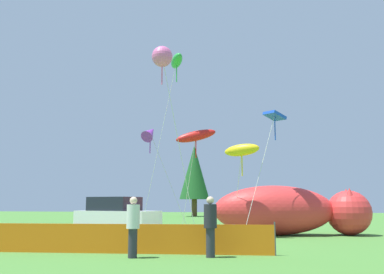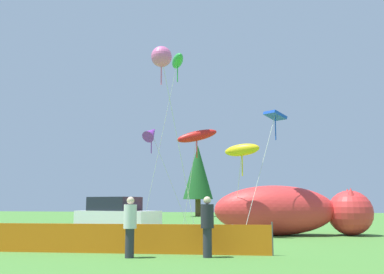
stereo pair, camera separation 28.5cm
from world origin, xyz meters
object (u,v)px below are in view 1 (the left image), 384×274
folding_chair (228,234)px  kite_purple_delta (150,133)px  kite_blue_box (274,118)px  spectator_in_green_shirt (210,224)px  spectator_in_yellow_shirt (133,224)px  parked_car (117,218)px  kite_yellow_hero (242,150)px  inflatable_cat (289,212)px  kite_red_lizard (196,136)px  kite_pink_octopus (162,57)px  kite_green_fish (177,62)px

folding_chair → kite_purple_delta: 12.25m
kite_purple_delta → kite_blue_box: bearing=-21.5°
spectator_in_green_shirt → spectator_in_yellow_shirt: 2.44m
spectator_in_yellow_shirt → kite_purple_delta: (-3.20, 12.36, 4.98)m
parked_car → spectator_in_green_shirt: bearing=-29.8°
kite_yellow_hero → inflatable_cat: bearing=43.9°
kite_red_lizard → kite_pink_octopus: size_ratio=0.72×
spectator_in_yellow_shirt → folding_chair: bearing=49.5°
folding_chair → spectator_in_green_shirt: spectator_in_green_shirt is taller
spectator_in_green_shirt → kite_pink_octopus: bearing=123.3°
inflatable_cat → spectator_in_yellow_shirt: bearing=-127.0°
kite_blue_box → kite_green_fish: kite_green_fish is taller
spectator_in_yellow_shirt → kite_red_lizard: bearing=90.8°
inflatable_cat → spectator_in_yellow_shirt: (-5.08, -10.52, -0.17)m
kite_pink_octopus → kite_yellow_hero: (3.23, 3.48, -3.90)m
inflatable_cat → kite_blue_box: 5.08m
kite_pink_octopus → kite_blue_box: bearing=42.7°
inflatable_cat → kite_pink_octopus: size_ratio=0.97×
spectator_in_green_shirt → kite_yellow_hero: bearing=86.8°
spectator_in_yellow_shirt → kite_green_fish: (-1.22, 10.98, 9.05)m
spectator_in_yellow_shirt → kite_purple_delta: 13.71m
kite_purple_delta → kite_yellow_hero: size_ratio=1.42×
kite_pink_octopus → folding_chair: bearing=-29.7°
kite_yellow_hero → kite_green_fish: bearing=146.6°
folding_chair → kite_red_lizard: kite_red_lizard is taller
parked_car → kite_green_fish: bearing=87.0°
spectator_in_green_shirt → kite_purple_delta: bearing=115.3°
kite_yellow_hero → kite_red_lizard: bearing=132.0°
spectator_in_green_shirt → kite_red_lizard: size_ratio=0.30×
kite_yellow_hero → kite_green_fish: kite_green_fish is taller
parked_car → kite_purple_delta: kite_purple_delta is taller
parked_car → kite_red_lizard: 7.62m
inflatable_cat → parked_car: bearing=-163.1°
inflatable_cat → kite_purple_delta: bearing=156.3°
inflatable_cat → spectator_in_yellow_shirt: inflatable_cat is taller
spectator_in_green_shirt → kite_yellow_hero: 8.41m
parked_car → kite_red_lizard: kite_red_lizard is taller
kite_pink_octopus → inflatable_cat: bearing=45.8°
spectator_in_green_shirt → kite_green_fish: 14.23m
folding_chair → kite_green_fish: 12.96m
kite_blue_box → spectator_in_green_shirt: bearing=-103.4°
inflatable_cat → kite_blue_box: kite_blue_box is taller
inflatable_cat → kite_blue_box: (-0.63, -1.17, 4.91)m
kite_blue_box → kite_pink_octopus: bearing=-137.3°
kite_yellow_hero → kite_green_fish: size_ratio=0.45×
kite_red_lizard → kite_green_fish: (-1.06, -0.64, 4.47)m
spectator_in_yellow_shirt → kite_pink_octopus: kite_pink_octopus is taller
kite_blue_box → kite_red_lizard: bearing=153.9°
spectator_in_yellow_shirt → kite_yellow_hero: bearing=71.4°
inflatable_cat → spectator_in_green_shirt: 10.30m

